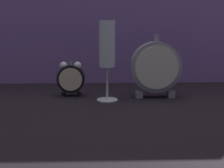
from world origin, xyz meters
TOP-DOWN VIEW (x-y plane):
  - ground_plane at (0.00, 0.00)m, footprint 4.00×4.00m
  - fabric_backdrop_drape at (0.00, 0.33)m, footprint 1.33×0.01m
  - alarm_clock_twin_bell at (-0.12, 0.13)m, footprint 0.08×0.03m
  - mantel_clock_silver at (0.13, 0.10)m, footprint 0.15×0.04m
  - champagne_flute at (-0.01, 0.07)m, footprint 0.06×0.06m

SIDE VIEW (x-z plane):
  - ground_plane at x=0.00m, z-range 0.00..0.00m
  - alarm_clock_twin_bell at x=-0.12m, z-range 0.01..0.11m
  - mantel_clock_silver at x=0.13m, z-range 0.00..0.18m
  - champagne_flute at x=-0.01m, z-range 0.03..0.26m
  - fabric_backdrop_drape at x=0.00m, z-range 0.00..0.59m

